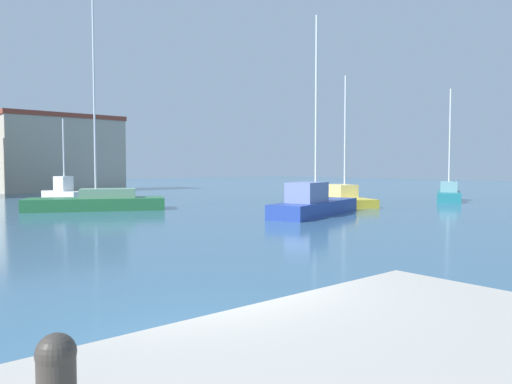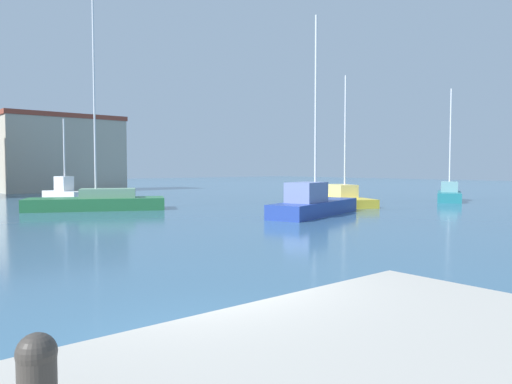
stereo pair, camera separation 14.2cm
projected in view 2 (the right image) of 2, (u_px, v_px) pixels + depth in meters
The scene contains 8 objects.
water at pixel (221, 208), 32.06m from camera, with size 160.00×160.00×0.00m, color #38607F.
mooring_bollard at pixel (37, 373), 3.17m from camera, with size 0.26×0.26×0.57m.
sailboat_blue_far_right at pixel (313, 203), 27.14m from camera, with size 8.07×4.33×11.07m.
sailboat_teal_outer_mooring at pixel (449, 193), 38.49m from camera, with size 5.49×4.06×8.81m.
sailboat_white_far_left at pixel (65, 193), 37.64m from camera, with size 2.29×4.47×6.40m.
sailboat_green_distant_east at pixel (98, 201), 30.59m from camera, with size 8.61×6.06×13.70m.
sailboat_yellow_center_channel at pixel (344, 197), 34.41m from camera, with size 4.48×6.58×9.06m.
waterfront_apartments at pixel (61, 153), 54.32m from camera, with size 12.95×6.36×8.46m.
Camera 2 is at (-3.79, -5.96, 2.69)m, focal length 34.20 mm.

